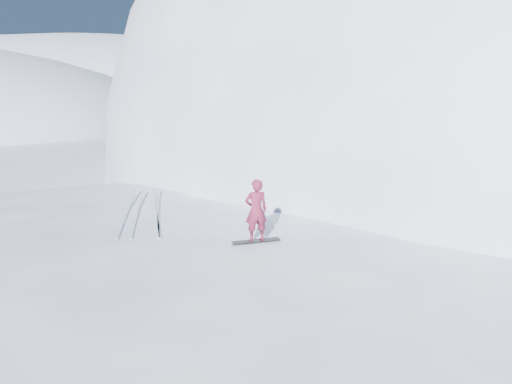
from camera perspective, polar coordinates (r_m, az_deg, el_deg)
ground at (r=12.00m, az=-13.71°, el=-19.62°), size 400.00×400.00×0.00m
near_ridge at (r=14.39m, az=-6.93°, el=-13.36°), size 36.00×28.00×4.80m
summit_peak at (r=41.16m, az=27.91°, el=2.88°), size 60.00×56.00×56.00m
peak_shoulder at (r=31.32m, az=13.40°, el=1.20°), size 28.00×24.00×18.00m
far_ridge_c at (r=127.27m, az=-20.06°, el=9.81°), size 140.00×90.00×36.00m
wind_bumps at (r=13.89m, az=-13.97°, el=-14.73°), size 16.00×14.40×1.00m
snowboard at (r=12.11m, az=0.01°, el=-6.13°), size 1.31×0.60×0.02m
snowboarder at (r=11.85m, az=0.02°, el=-2.30°), size 0.69×0.55×1.66m
board_tracks at (r=15.54m, az=-13.70°, el=-2.03°), size 2.20×5.93×0.04m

